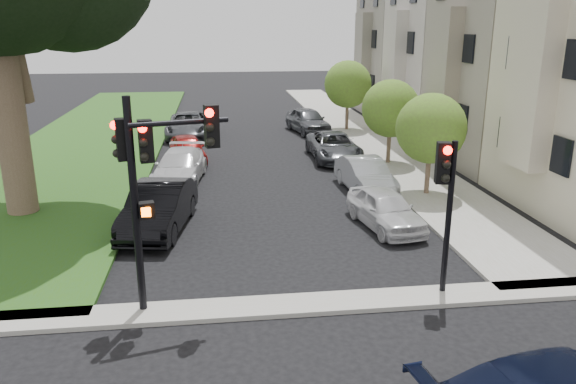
{
  "coord_description": "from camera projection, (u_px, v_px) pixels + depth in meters",
  "views": [
    {
      "loc": [
        -1.91,
        -10.02,
        6.58
      ],
      "look_at": [
        0.0,
        5.0,
        2.0
      ],
      "focal_mm": 35.0,
      "sensor_mm": 36.0,
      "label": 1
    }
  ],
  "objects": [
    {
      "name": "ground",
      "position": [
        318.0,
        353.0,
        11.65
      ],
      "size": [
        140.0,
        140.0,
        0.0
      ],
      "primitive_type": "plane",
      "color": "black",
      "rests_on": "ground"
    },
    {
      "name": "grass_strip",
      "position": [
        98.0,
        137.0,
        33.33
      ],
      "size": [
        8.0,
        44.0,
        0.12
      ],
      "primitive_type": "cube",
      "color": "#2D5A13",
      "rests_on": "ground"
    },
    {
      "name": "sidewalk_right",
      "position": [
        356.0,
        131.0,
        35.23
      ],
      "size": [
        3.5,
        44.0,
        0.12
      ],
      "primitive_type": "cube",
      "color": "#9D9987",
      "rests_on": "ground"
    },
    {
      "name": "sidewalk_cross",
      "position": [
        304.0,
        305.0,
        13.53
      ],
      "size": [
        60.0,
        1.0,
        0.12
      ],
      "primitive_type": "cube",
      "color": "#9D9987",
      "rests_on": "ground"
    },
    {
      "name": "house_b",
      "position": [
        527.0,
        15.0,
        25.85
      ],
      "size": [
        7.7,
        7.55,
        15.97
      ],
      "color": "gray",
      "rests_on": "ground"
    },
    {
      "name": "house_c",
      "position": [
        459.0,
        16.0,
        32.98
      ],
      "size": [
        7.7,
        7.55,
        15.97
      ],
      "color": "beige",
      "rests_on": "ground"
    },
    {
      "name": "house_d",
      "position": [
        416.0,
        17.0,
        40.1
      ],
      "size": [
        7.7,
        7.55,
        15.97
      ],
      "color": "gray",
      "rests_on": "ground"
    },
    {
      "name": "small_tree_a",
      "position": [
        431.0,
        129.0,
        21.45
      ],
      "size": [
        2.7,
        2.7,
        4.05
      ],
      "color": "brown",
      "rests_on": "ground"
    },
    {
      "name": "small_tree_b",
      "position": [
        391.0,
        109.0,
        26.34
      ],
      "size": [
        2.71,
        2.71,
        4.07
      ],
      "color": "brown",
      "rests_on": "ground"
    },
    {
      "name": "small_tree_c",
      "position": [
        348.0,
        84.0,
        34.71
      ],
      "size": [
        2.92,
        2.92,
        4.38
      ],
      "color": "brown",
      "rests_on": "ground"
    },
    {
      "name": "traffic_signal_main",
      "position": [
        151.0,
        168.0,
        12.34
      ],
      "size": [
        2.5,
        0.75,
        5.1
      ],
      "color": "black",
      "rests_on": "ground"
    },
    {
      "name": "traffic_signal_secondary",
      "position": [
        446.0,
        190.0,
        13.34
      ],
      "size": [
        0.52,
        0.42,
        3.95
      ],
      "color": "black",
      "rests_on": "ground"
    },
    {
      "name": "car_parked_0",
      "position": [
        385.0,
        209.0,
        18.63
      ],
      "size": [
        2.12,
        4.0,
        1.3
      ],
      "primitive_type": "imported",
      "rotation": [
        0.0,
        0.0,
        0.16
      ],
      "color": "silver",
      "rests_on": "ground"
    },
    {
      "name": "car_parked_1",
      "position": [
        365.0,
        175.0,
        22.59
      ],
      "size": [
        1.77,
        4.23,
        1.36
      ],
      "primitive_type": "imported",
      "rotation": [
        0.0,
        0.0,
        0.08
      ],
      "color": "#999BA0",
      "rests_on": "ground"
    },
    {
      "name": "car_parked_2",
      "position": [
        334.0,
        146.0,
        27.92
      ],
      "size": [
        2.23,
        4.82,
        1.34
      ],
      "primitive_type": "imported",
      "rotation": [
        0.0,
        0.0,
        0.0
      ],
      "color": "#3F4247",
      "rests_on": "ground"
    },
    {
      "name": "car_parked_3",
      "position": [
        308.0,
        120.0,
        34.77
      ],
      "size": [
        2.62,
        4.73,
        1.52
      ],
      "primitive_type": "imported",
      "rotation": [
        0.0,
        0.0,
        0.19
      ],
      "color": "#3F4247",
      "rests_on": "ground"
    },
    {
      "name": "car_parked_5",
      "position": [
        159.0,
        208.0,
        18.35
      ],
      "size": [
        2.4,
        4.93,
        1.56
      ],
      "primitive_type": "imported",
      "rotation": [
        0.0,
        0.0,
        -0.16
      ],
      "color": "black",
      "rests_on": "ground"
    },
    {
      "name": "car_parked_6",
      "position": [
        180.0,
        167.0,
        23.98
      ],
      "size": [
        2.44,
        4.85,
        1.35
      ],
      "primitive_type": "imported",
      "rotation": [
        0.0,
        0.0,
        -0.12
      ],
      "color": "silver",
      "rests_on": "ground"
    },
    {
      "name": "car_parked_7",
      "position": [
        188.0,
        148.0,
        27.61
      ],
      "size": [
        2.17,
        3.97,
        1.28
      ],
      "primitive_type": "imported",
      "rotation": [
        0.0,
        0.0,
        0.18
      ],
      "color": "maroon",
      "rests_on": "ground"
    },
    {
      "name": "car_parked_8",
      "position": [
        188.0,
        125.0,
        33.36
      ],
      "size": [
        2.58,
        5.33,
        1.46
      ],
      "primitive_type": "imported",
      "rotation": [
        0.0,
        0.0,
        -0.03
      ],
      "color": "#3F4247",
      "rests_on": "ground"
    }
  ]
}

